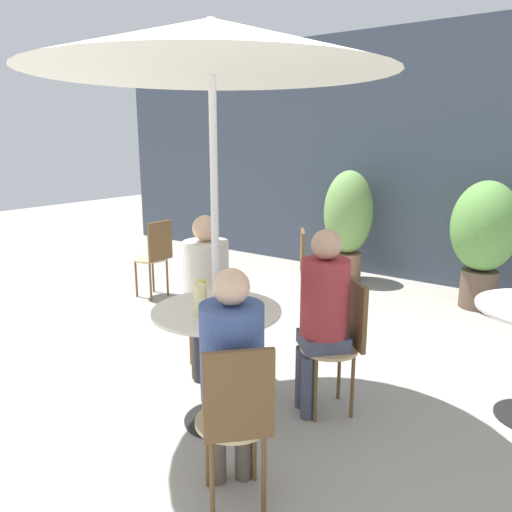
% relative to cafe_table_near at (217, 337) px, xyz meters
% --- Properties ---
extents(ground_plane, '(20.00, 20.00, 0.00)m').
position_rel_cafe_table_near_xyz_m(ground_plane, '(-0.04, -0.24, -0.56)').
color(ground_plane, '#9E998E').
extents(storefront_wall, '(10.00, 0.06, 3.00)m').
position_rel_cafe_table_near_xyz_m(storefront_wall, '(-0.04, 3.85, 0.94)').
color(storefront_wall, '#3D4756').
rests_on(storefront_wall, ground_plane).
extents(cafe_table_near, '(0.78, 0.78, 0.74)m').
position_rel_cafe_table_near_xyz_m(cafe_table_near, '(0.00, 0.00, 0.00)').
color(cafe_table_near, black).
rests_on(cafe_table_near, ground_plane).
extents(bistro_chair_0, '(0.43, 0.43, 0.87)m').
position_rel_cafe_table_near_xyz_m(bistro_chair_0, '(0.58, -0.55, -0.04)').
color(bistro_chair_0, tan).
rests_on(bistro_chair_0, ground_plane).
extents(bistro_chair_1, '(0.43, 0.43, 0.87)m').
position_rel_cafe_table_near_xyz_m(bistro_chair_1, '(0.55, 0.58, -0.04)').
color(bistro_chair_1, tan).
rests_on(bistro_chair_1, ground_plane).
extents(bistro_chair_2, '(0.43, 0.43, 0.87)m').
position_rel_cafe_table_near_xyz_m(bistro_chair_2, '(-0.58, 0.55, -0.04)').
color(bistro_chair_2, tan).
rests_on(bistro_chair_2, ground_plane).
extents(bistro_chair_3, '(0.37, 0.37, 0.87)m').
position_rel_cafe_table_near_xyz_m(bistro_chair_3, '(-2.15, 1.48, -0.04)').
color(bistro_chair_3, tan).
rests_on(bistro_chair_3, ground_plane).
extents(bistro_chair_4, '(0.43, 0.42, 0.87)m').
position_rel_cafe_table_near_xyz_m(bistro_chair_4, '(-0.49, 1.97, -0.04)').
color(bistro_chair_4, tan).
rests_on(bistro_chair_4, ground_plane).
extents(seated_person_0, '(0.39, 0.38, 1.17)m').
position_rel_cafe_table_near_xyz_m(seated_person_0, '(0.48, -0.45, 0.14)').
color(seated_person_0, brown).
rests_on(seated_person_0, ground_plane).
extents(seated_person_1, '(0.38, 0.39, 1.21)m').
position_rel_cafe_table_near_xyz_m(seated_person_1, '(0.45, 0.48, 0.16)').
color(seated_person_1, '#42475B').
rests_on(seated_person_1, ground_plane).
extents(seated_person_2, '(0.42, 0.42, 1.21)m').
position_rel_cafe_table_near_xyz_m(seated_person_2, '(-0.48, 0.45, 0.15)').
color(seated_person_2, '#2D2D33').
rests_on(seated_person_2, ground_plane).
extents(beer_glass_0, '(0.06, 0.06, 0.19)m').
position_rel_cafe_table_near_xyz_m(beer_glass_0, '(0.14, -0.02, 0.28)').
color(beer_glass_0, '#B28433').
rests_on(beer_glass_0, cafe_table_near).
extents(beer_glass_1, '(0.06, 0.06, 0.16)m').
position_rel_cafe_table_near_xyz_m(beer_glass_1, '(-0.02, 0.14, 0.26)').
color(beer_glass_1, '#B28433').
rests_on(beer_glass_1, cafe_table_near).
extents(beer_glass_2, '(0.06, 0.06, 0.15)m').
position_rel_cafe_table_near_xyz_m(beer_glass_2, '(-0.14, 0.03, 0.26)').
color(beer_glass_2, '#DBC65B').
rests_on(beer_glass_2, cafe_table_near).
extents(beer_glass_3, '(0.07, 0.07, 0.19)m').
position_rel_cafe_table_near_xyz_m(beer_glass_3, '(0.00, -0.15, 0.28)').
color(beer_glass_3, beige).
rests_on(beer_glass_3, cafe_table_near).
extents(potted_plant_0, '(0.59, 0.59, 1.35)m').
position_rel_cafe_table_near_xyz_m(potted_plant_0, '(-0.78, 3.37, 0.21)').
color(potted_plant_0, '#93664C').
rests_on(potted_plant_0, ground_plane).
extents(potted_plant_1, '(0.67, 0.67, 1.32)m').
position_rel_cafe_table_near_xyz_m(potted_plant_1, '(0.79, 3.24, 0.22)').
color(potted_plant_1, brown).
rests_on(potted_plant_1, ground_plane).
extents(umbrella, '(1.99, 1.99, 2.35)m').
position_rel_cafe_table_near_xyz_m(umbrella, '(0.00, 0.00, 1.65)').
color(umbrella, silver).
rests_on(umbrella, ground_plane).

